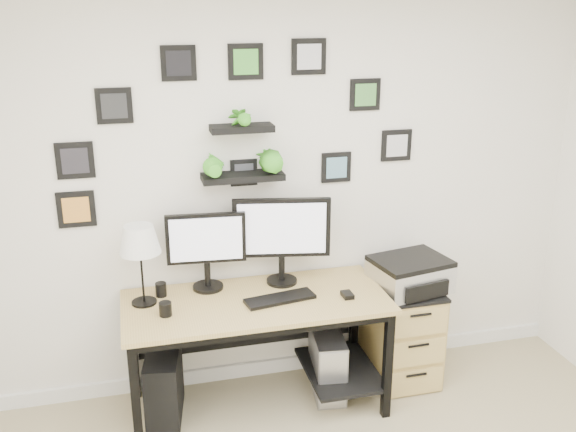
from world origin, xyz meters
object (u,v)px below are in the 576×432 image
object	(u,v)px
desk	(261,315)
mug	(165,309)
table_lamp	(139,241)
printer	(410,274)
file_cabinet	(401,333)
pc_tower_black	(164,385)
pc_tower_grey	(327,363)
monitor_left	(206,246)
monitor_right	(282,234)

from	to	relation	value
desk	mug	bearing A→B (deg)	-169.69
table_lamp	printer	world-z (taller)	table_lamp
desk	file_cabinet	xyz separation A→B (m)	(0.98, 0.06, -0.29)
table_lamp	printer	xyz separation A→B (m)	(1.69, -0.06, -0.37)
table_lamp	mug	xyz separation A→B (m)	(0.11, -0.19, -0.35)
desk	printer	bearing A→B (deg)	1.52
desk	mug	world-z (taller)	mug
desk	pc_tower_black	world-z (taller)	desk
pc_tower_grey	pc_tower_black	bearing A→B (deg)	-179.69
pc_tower_grey	printer	distance (m)	0.80
printer	monitor_left	bearing A→B (deg)	172.72
pc_tower_grey	printer	size ratio (longest dim) A/B	0.85
desk	monitor_right	size ratio (longest dim) A/B	2.64
monitor_right	printer	xyz separation A→B (m)	(0.83, -0.14, -0.31)
mug	table_lamp	bearing A→B (deg)	120.61
monitor_right	table_lamp	bearing A→B (deg)	-174.82
desk	pc_tower_black	xyz separation A→B (m)	(-0.62, 0.00, -0.40)
table_lamp	file_cabinet	distance (m)	1.86
pc_tower_black	monitor_left	bearing A→B (deg)	40.24
table_lamp	pc_tower_black	world-z (taller)	table_lamp
table_lamp	pc_tower_grey	size ratio (longest dim) A/B	1.10
pc_tower_grey	file_cabinet	size ratio (longest dim) A/B	0.67
table_lamp	pc_tower_black	bearing A→B (deg)	-47.26
desk	monitor_left	xyz separation A→B (m)	(-0.30, 0.19, 0.42)
monitor_left	file_cabinet	bearing A→B (deg)	-6.00
table_lamp	printer	bearing A→B (deg)	-2.01
monitor_right	mug	size ratio (longest dim) A/B	7.36
monitor_left	monitor_right	xyz separation A→B (m)	(0.47, -0.03, 0.05)
monitor_right	mug	distance (m)	0.85
monitor_left	pc_tower_black	xyz separation A→B (m)	(-0.32, -0.19, -0.82)
monitor_right	pc_tower_grey	world-z (taller)	monitor_right
mug	file_cabinet	size ratio (longest dim) A/B	0.12
monitor_left	mug	size ratio (longest dim) A/B	6.06
monitor_right	pc_tower_black	distance (m)	1.18
monitor_right	file_cabinet	bearing A→B (deg)	-7.54
monitor_right	pc_tower_grey	xyz separation A→B (m)	(0.27, -0.16, -0.87)
pc_tower_black	file_cabinet	size ratio (longest dim) A/B	0.67
monitor_left	pc_tower_grey	size ratio (longest dim) A/B	1.11
monitor_left	file_cabinet	world-z (taller)	monitor_left
monitor_right	printer	size ratio (longest dim) A/B	1.14
mug	pc_tower_grey	size ratio (longest dim) A/B	0.18
monitor_right	table_lamp	size ratio (longest dim) A/B	1.23
desk	table_lamp	xyz separation A→B (m)	(-0.69, 0.09, 0.52)
monitor_left	file_cabinet	size ratio (longest dim) A/B	0.74
monitor_right	file_cabinet	size ratio (longest dim) A/B	0.90
desk	printer	world-z (taller)	printer
monitor_right	table_lamp	world-z (taller)	monitor_right
monitor_left	printer	size ratio (longest dim) A/B	0.94
pc_tower_grey	file_cabinet	xyz separation A→B (m)	(0.54, 0.05, 0.12)
mug	pc_tower_grey	distance (m)	1.18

